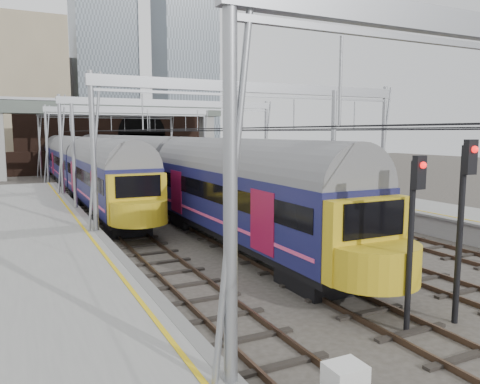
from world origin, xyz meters
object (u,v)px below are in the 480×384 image
signal_near_left (413,223)px  train_second (73,162)px  signal_near_centre (463,211)px  train_main (120,161)px

signal_near_left → train_second: bearing=93.6°
train_second → signal_near_centre: 39.44m
signal_near_left → signal_near_centre: bearing=-7.3°
signal_near_left → train_main: bearing=87.7°
train_main → train_second: train_main is taller
signal_near_left → signal_near_centre: (1.70, -0.15, 0.22)m
signal_near_left → signal_near_centre: 1.72m
train_second → signal_near_centre: signal_near_centre is taller
train_main → signal_near_centre: 36.58m
train_main → signal_near_left: size_ratio=14.53×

